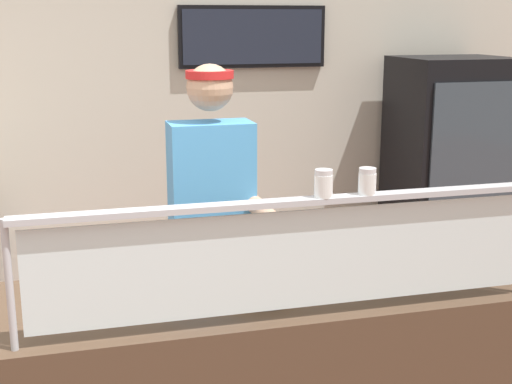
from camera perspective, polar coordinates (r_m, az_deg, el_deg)
name	(u,v)px	position (r m, az deg, el deg)	size (l,w,h in m)	color
shop_rear_unit	(176,111)	(4.79, -6.44, 6.52)	(6.41, 0.13, 2.70)	beige
sneeze_guard	(293,243)	(2.38, 3.00, -4.15)	(1.84, 0.06, 0.42)	#B2B5BC
pizza_tray	(256,286)	(2.71, 0.04, -7.59)	(0.40, 0.40, 0.04)	#9EA0A8
pizza_server	(253,283)	(2.67, -0.24, -7.34)	(0.07, 0.28, 0.01)	#ADAFB7
parmesan_shaker	(323,185)	(2.36, 5.45, 0.55)	(0.06, 0.06, 0.09)	white
pepper_flake_shaker	(367,183)	(2.42, 8.93, 0.74)	(0.06, 0.06, 0.09)	white
worker_figure	(213,228)	(3.31, -3.47, -2.88)	(0.41, 0.50, 1.76)	#23232D
drink_fridge	(447,182)	(5.06, 15.14, 0.75)	(0.73, 0.64, 1.71)	black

